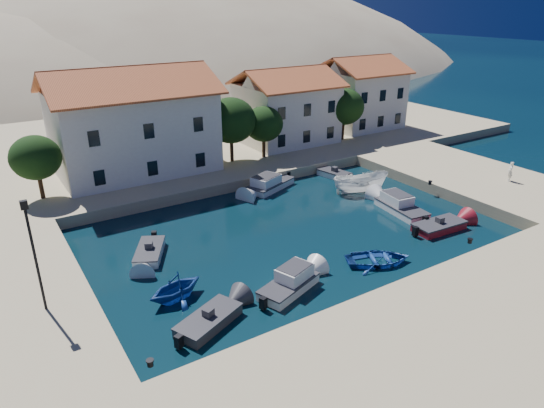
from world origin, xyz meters
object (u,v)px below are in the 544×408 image
at_px(building_mid, 286,105).
at_px(cabin_cruiser_south, 289,284).
at_px(cabin_cruiser_east, 401,207).
at_px(pedestrian, 510,171).
at_px(building_right, 360,91).
at_px(rowboat_south, 378,263).
at_px(boat_east, 360,192).
at_px(building_left, 132,119).
at_px(lamppost, 33,246).

xyz_separation_m(building_mid, cabin_cruiser_south, (-16.76, -25.22, -4.75)).
distance_m(cabin_cruiser_east, pedestrian, 11.97).
height_order(building_right, cabin_cruiser_east, building_right).
relative_size(rowboat_south, boat_east, 0.83).
xyz_separation_m(building_left, cabin_cruiser_south, (1.24, -24.22, -5.46)).
relative_size(building_right, cabin_cruiser_east, 1.86).
height_order(building_left, pedestrian, building_left).
bearing_deg(boat_east, building_left, 67.76).
distance_m(lamppost, pedestrian, 39.07).
distance_m(building_mid, cabin_cruiser_east, 21.13).
bearing_deg(boat_east, rowboat_south, 162.85).
bearing_deg(lamppost, building_right, 27.93).
distance_m(lamppost, rowboat_south, 20.74).
xyz_separation_m(building_right, rowboat_south, (-21.85, -26.61, -5.47)).
relative_size(building_mid, cabin_cruiser_east, 2.06).
xyz_separation_m(building_left, rowboat_south, (8.15, -24.61, -5.94)).
bearing_deg(pedestrian, cabin_cruiser_south, -36.11).
xyz_separation_m(building_left, building_mid, (18.00, 1.00, -0.71)).
distance_m(building_right, boat_east, 22.18).
xyz_separation_m(building_mid, pedestrian, (9.45, -22.21, -3.32)).
relative_size(building_left, lamppost, 2.36).
distance_m(cabin_cruiser_south, boat_east, 17.75).
bearing_deg(cabin_cruiser_south, boat_east, 14.62).
xyz_separation_m(cabin_cruiser_south, cabin_cruiser_east, (14.46, 4.76, -0.00)).
bearing_deg(building_left, lamppost, -119.90).
bearing_deg(cabin_cruiser_east, pedestrian, -91.29).
bearing_deg(rowboat_south, cabin_cruiser_east, -30.37).
relative_size(building_left, rowboat_south, 3.42).
distance_m(building_mid, lamppost, 36.21).
height_order(building_mid, cabin_cruiser_south, building_mid).
bearing_deg(building_right, building_left, -176.19).
height_order(building_right, cabin_cruiser_south, building_right).
relative_size(building_left, building_mid, 1.40).
xyz_separation_m(building_mid, lamppost, (-29.50, -21.00, -0.47)).
height_order(building_left, cabin_cruiser_east, building_left).
bearing_deg(building_left, cabin_cruiser_south, -87.07).
xyz_separation_m(boat_east, pedestrian, (11.55, -6.99, 1.90)).
relative_size(boat_east, pedestrian, 2.88).
relative_size(building_mid, rowboat_south, 2.44).
bearing_deg(building_left, pedestrian, -37.70).
distance_m(building_mid, boat_east, 16.23).
distance_m(building_left, cabin_cruiser_east, 25.59).
bearing_deg(building_left, building_right, 3.81).
distance_m(cabin_cruiser_south, pedestrian, 26.42).
distance_m(building_left, pedestrian, 34.93).
relative_size(building_right, rowboat_south, 2.20).
relative_size(rowboat_south, cabin_cruiser_east, 0.84).
bearing_deg(building_mid, building_left, -176.82).
bearing_deg(cabin_cruiser_south, pedestrian, -13.12).
bearing_deg(rowboat_south, lamppost, 102.07).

